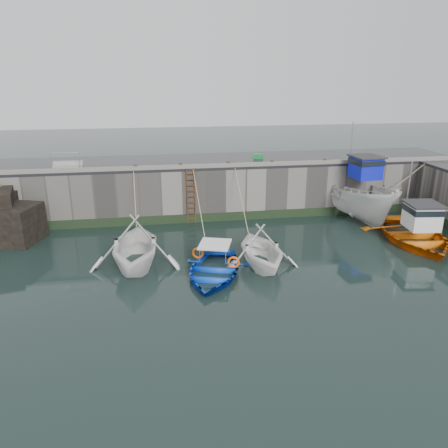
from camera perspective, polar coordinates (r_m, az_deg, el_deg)
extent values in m
plane|color=black|center=(16.70, 5.98, -10.25)|extent=(120.00, 120.00, 0.00)
cube|color=slate|center=(27.64, -0.68, 5.03)|extent=(30.00, 5.00, 3.00)
cube|color=black|center=(27.31, -0.70, 8.25)|extent=(30.00, 5.00, 0.16)
cube|color=slate|center=(25.00, 0.13, 7.68)|extent=(30.00, 0.30, 0.20)
cube|color=black|center=(25.57, 0.19, 0.97)|extent=(30.00, 0.08, 0.50)
cube|color=black|center=(24.61, -25.80, 0.02)|extent=(2.96, 2.83, 1.90)
cone|color=#2D591E|center=(24.31, -26.84, 1.47)|extent=(0.44, 0.44, 0.45)
cone|color=#2D591E|center=(25.72, -27.21, 4.36)|extent=(0.44, 0.44, 0.45)
cylinder|color=#3F1E0F|center=(24.89, -4.84, 3.64)|extent=(0.07, 0.07, 3.20)
cylinder|color=#3F1E0F|center=(24.93, -3.83, 3.69)|extent=(0.07, 0.07, 3.20)
cube|color=#3F1E0F|center=(25.27, -4.26, 0.70)|extent=(0.44, 0.06, 0.05)
cube|color=#3F1E0F|center=(25.17, -4.28, 1.41)|extent=(0.44, 0.06, 0.05)
cube|color=#3F1E0F|center=(25.08, -4.30, 2.13)|extent=(0.44, 0.06, 0.05)
cube|color=#3F1E0F|center=(24.98, -4.31, 2.86)|extent=(0.44, 0.06, 0.05)
cube|color=#3F1E0F|center=(24.90, -4.33, 3.59)|extent=(0.44, 0.06, 0.05)
cube|color=#3F1E0F|center=(24.81, -4.35, 4.32)|extent=(0.44, 0.06, 0.05)
cube|color=#3F1E0F|center=(24.73, -4.37, 5.06)|extent=(0.44, 0.06, 0.05)
cube|color=#3F1E0F|center=(24.66, -4.39, 5.81)|extent=(0.44, 0.06, 0.05)
cube|color=#3F1E0F|center=(24.58, -4.41, 6.56)|extent=(0.44, 0.06, 0.05)
imported|color=white|center=(20.10, -11.37, -5.29)|extent=(4.52, 5.16, 2.60)
imported|color=blue|center=(18.81, -1.43, -6.65)|extent=(4.41, 5.25, 0.93)
imported|color=white|center=(19.78, 4.82, -5.38)|extent=(3.82, 4.36, 2.19)
imported|color=silver|center=(27.31, 16.94, 3.12)|extent=(3.35, 7.59, 2.86)
cube|color=#0D16C8|center=(26.36, 18.01, 7.01)|extent=(1.51, 1.61, 1.20)
cube|color=black|center=(26.30, 18.08, 7.75)|extent=(1.58, 1.67, 0.28)
cube|color=#262628|center=(26.25, 18.15, 8.37)|extent=(1.73, 1.82, 0.08)
cylinder|color=#A5A8AD|center=(27.73, 16.26, 9.61)|extent=(0.08, 0.08, 3.00)
imported|color=orange|center=(24.47, 23.46, -1.40)|extent=(5.07, 6.58, 1.26)
cube|color=white|center=(23.60, 24.44, 0.90)|extent=(1.58, 1.66, 1.20)
cube|color=black|center=(23.50, 24.55, 1.72)|extent=(1.64, 1.73, 0.28)
cube|color=#262628|center=(23.43, 24.65, 2.39)|extent=(1.80, 1.89, 0.08)
cylinder|color=#A5A8AD|center=(24.93, 22.95, 4.15)|extent=(0.08, 0.08, 3.00)
cube|color=#167B36|center=(27.70, 4.49, 8.82)|extent=(0.68, 0.56, 0.29)
cylinder|color=#A5A8AD|center=(25.62, -21.70, 7.55)|extent=(0.05, 0.05, 1.00)
cylinder|color=#A5A8AD|center=(25.34, -18.36, 7.81)|extent=(0.05, 0.05, 1.00)
cylinder|color=#A5A8AD|center=(25.40, -20.16, 8.70)|extent=(1.50, 0.05, 0.05)
cube|color=gray|center=(26.03, -19.76, 7.01)|extent=(1.60, 0.35, 0.18)
cube|color=gray|center=(26.33, -19.67, 7.54)|extent=(1.60, 0.35, 0.18)
cylinder|color=#3F1E0F|center=(24.78, -11.49, 7.30)|extent=(0.18, 0.18, 0.28)
cylinder|color=#3F1E0F|center=(24.81, -5.67, 7.60)|extent=(0.18, 0.18, 0.28)
cylinder|color=#3F1E0F|center=(25.12, 0.54, 7.83)|extent=(0.18, 0.18, 0.28)
cylinder|color=#3F1E0F|center=(25.69, 6.32, 7.96)|extent=(0.18, 0.18, 0.28)
cylinder|color=#3F1E0F|center=(26.72, 13.01, 8.02)|extent=(0.18, 0.18, 0.28)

